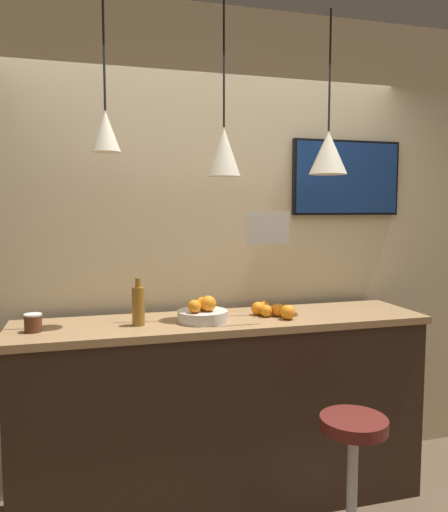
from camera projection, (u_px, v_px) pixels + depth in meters
name	position (u px, v px, depth m)	size (l,w,h in m)	color
back_wall	(208.00, 247.00, 3.10)	(8.00, 0.06, 2.90)	beige
service_counter	(224.00, 412.00, 2.82)	(2.30, 0.54, 1.08)	black
bar_stool	(352.00, 477.00, 2.34)	(0.43, 0.43, 0.72)	#B7B7BC
fruit_bowl	(203.00, 313.00, 2.69)	(0.27, 0.27, 0.15)	beige
orange_pile	(273.00, 310.00, 2.83)	(0.20, 0.27, 0.08)	orange
juice_bottle	(138.00, 305.00, 2.60)	(0.07, 0.07, 0.25)	olive
spread_jar	(33.00, 323.00, 2.47)	(0.09, 0.09, 0.09)	#562D19
pendant_lamp_left	(106.00, 130.00, 2.51)	(0.15, 0.15, 0.83)	black
pendant_lamp_middle	(224.00, 151.00, 2.69)	(0.18, 0.18, 0.94)	black
pendant_lamp_right	(328.00, 152.00, 2.85)	(0.22, 0.22, 0.92)	black
mounted_tv	(347.00, 178.00, 3.26)	(0.75, 0.04, 0.48)	black
hanging_menu_board	(268.00, 227.00, 2.59)	(0.24, 0.01, 0.17)	silver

